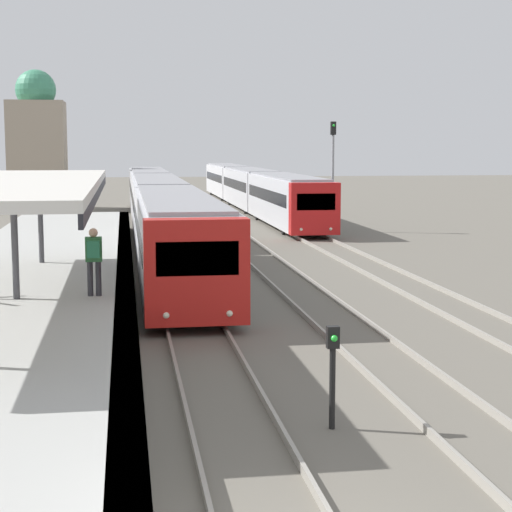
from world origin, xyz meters
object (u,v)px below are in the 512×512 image
person_on_platform (94,256)px  signal_mast_far (333,164)px  train_far (251,187)px  train_near (158,204)px  signal_post_near (333,365)px

person_on_platform → signal_mast_far: 26.62m
person_on_platform → train_far: size_ratio=0.04×
train_near → person_on_platform: bearing=-96.1°
signal_post_near → signal_mast_far: bearing=76.2°
train_far → signal_post_near: size_ratio=25.16×
person_on_platform → signal_mast_far: bearing=63.6°
person_on_platform → signal_mast_far: (11.82, 23.80, 1.70)m
train_near → train_far: bearing=67.4°
train_near → signal_mast_far: 9.61m
signal_post_near → signal_mast_far: size_ratio=0.29×
person_on_platform → train_near: (2.45, 22.90, -0.27)m
signal_post_near → signal_mast_far: (7.78, 31.62, 2.56)m
person_on_platform → signal_post_near: person_on_platform is taller
train_far → signal_mast_far: bearing=-83.7°
train_far → signal_mast_far: 17.27m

